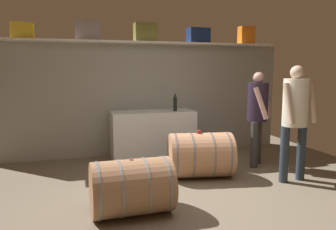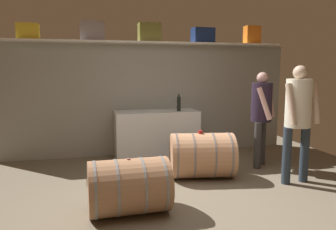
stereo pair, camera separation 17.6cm
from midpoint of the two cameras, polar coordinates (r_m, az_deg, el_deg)
ground_plane at (r=4.57m, az=-0.11°, el=-12.59°), size 6.70×8.37×0.02m
back_wall_panel at (r=6.19m, az=-5.09°, el=2.65°), size 5.50×0.10×2.05m
high_shelf_board at (r=6.04m, az=-4.93°, el=12.43°), size 5.06×0.40×0.03m
toolcase_yellow at (r=5.99m, az=-24.86°, el=13.17°), size 0.36×0.27×0.26m
toolcase_grey at (r=5.94m, az=-14.62°, el=14.03°), size 0.42×0.20×0.33m
toolcase_olive at (r=6.06m, az=-4.86°, el=14.13°), size 0.39×0.29×0.33m
toolcase_navy at (r=6.34m, az=4.46°, el=13.63°), size 0.41×0.27×0.28m
toolcase_orange at (r=6.76m, az=12.73°, el=13.38°), size 0.29×0.21×0.34m
work_cabinet at (r=5.95m, az=-3.51°, el=-3.39°), size 1.49×0.59×0.85m
wine_bottle_dark at (r=5.85m, az=0.39°, el=2.09°), size 0.07×0.07×0.31m
wine_glass at (r=6.03m, az=0.32°, el=1.86°), size 0.08×0.08×0.15m
wine_barrel_near at (r=4.91m, az=4.65°, el=-6.96°), size 1.02×0.80×0.67m
wine_barrel_far at (r=3.70m, az=-7.73°, el=-12.34°), size 0.89×0.64×0.63m
tasting_cup at (r=4.82m, az=4.34°, el=-2.90°), size 0.06×0.06×0.04m
winemaker_pouring at (r=4.88m, az=20.37°, el=0.61°), size 0.50×0.41×1.65m
visitor_tasting at (r=5.54m, az=14.52°, el=1.04°), size 0.47×0.48×1.55m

